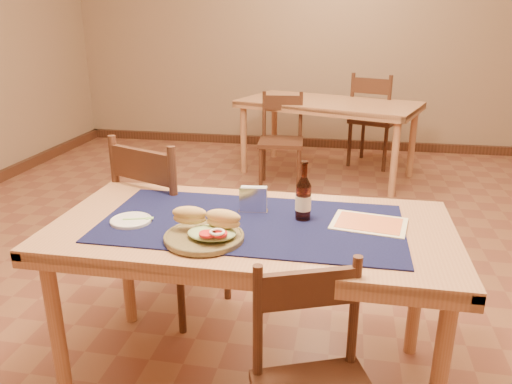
% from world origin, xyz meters
% --- Properties ---
extents(room, '(6.04, 7.04, 2.84)m').
position_xyz_m(room, '(0.00, 0.00, 1.40)').
color(room, brown).
rests_on(room, ground).
extents(main_table, '(1.60, 0.80, 0.75)m').
position_xyz_m(main_table, '(0.00, -0.80, 0.67)').
color(main_table, '#B07A53').
rests_on(main_table, ground).
extents(placemat, '(1.20, 0.60, 0.01)m').
position_xyz_m(placemat, '(0.00, -0.80, 0.75)').
color(placemat, '#10143D').
rests_on(placemat, main_table).
extents(baseboard, '(6.00, 7.00, 0.10)m').
position_xyz_m(baseboard, '(0.00, 0.00, 0.05)').
color(baseboard, '#432518').
rests_on(baseboard, ground).
extents(back_table, '(1.88, 1.34, 0.75)m').
position_xyz_m(back_table, '(0.16, 2.34, 0.67)').
color(back_table, '#B07A53').
rests_on(back_table, ground).
extents(chair_main_far, '(0.60, 0.60, 0.99)m').
position_xyz_m(chair_main_far, '(-0.54, -0.32, 0.51)').
color(chair_main_far, '#432518').
rests_on(chair_main_far, ground).
extents(chair_back_near, '(0.44, 0.44, 0.87)m').
position_xyz_m(chair_back_near, '(-0.25, 1.91, 0.45)').
color(chair_back_near, '#432518').
rests_on(chair_back_near, ground).
extents(chair_back_far, '(0.59, 0.59, 0.99)m').
position_xyz_m(chair_back_far, '(0.63, 2.76, 0.52)').
color(chair_back_far, '#432518').
rests_on(chair_back_far, ground).
extents(sandwich_plate, '(0.30, 0.30, 0.11)m').
position_xyz_m(sandwich_plate, '(-0.13, -0.99, 0.79)').
color(sandwich_plate, brown).
rests_on(sandwich_plate, placemat).
extents(side_plate, '(0.16, 0.16, 0.01)m').
position_xyz_m(side_plate, '(-0.48, -0.89, 0.76)').
color(side_plate, white).
rests_on(side_plate, placemat).
extents(fork, '(0.12, 0.05, 0.00)m').
position_xyz_m(fork, '(-0.44, -0.88, 0.77)').
color(fork, '#8FC96E').
rests_on(fork, side_plate).
extents(beer_bottle, '(0.06, 0.06, 0.24)m').
position_xyz_m(beer_bottle, '(0.20, -0.73, 0.85)').
color(beer_bottle, '#3F150B').
rests_on(beer_bottle, placemat).
extents(napkin_holder, '(0.13, 0.06, 0.11)m').
position_xyz_m(napkin_holder, '(-0.02, -0.68, 0.81)').
color(napkin_holder, silver).
rests_on(napkin_holder, placemat).
extents(menu_card, '(0.32, 0.26, 0.01)m').
position_xyz_m(menu_card, '(0.46, -0.73, 0.76)').
color(menu_card, '#F8ECBB').
rests_on(menu_card, placemat).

